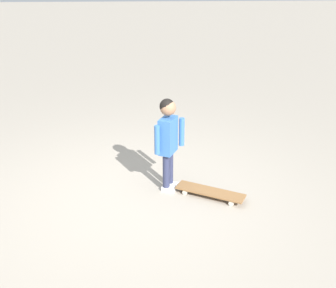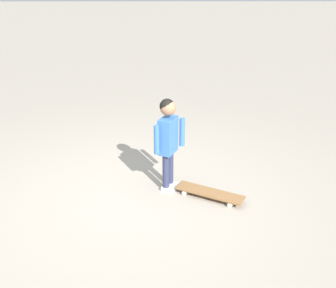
% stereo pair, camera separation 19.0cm
% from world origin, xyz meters
% --- Properties ---
extents(ground_plane, '(50.00, 50.00, 0.00)m').
position_xyz_m(ground_plane, '(0.00, 0.00, 0.00)').
color(ground_plane, '#9E9384').
extents(child_person, '(0.34, 0.28, 1.06)m').
position_xyz_m(child_person, '(-0.43, -0.24, 0.66)').
color(child_person, '#2D3351').
rests_on(child_person, ground).
extents(skateboard, '(0.76, 0.53, 0.07)m').
position_xyz_m(skateboard, '(-0.88, -0.03, 0.06)').
color(skateboard, olive).
rests_on(skateboard, ground).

